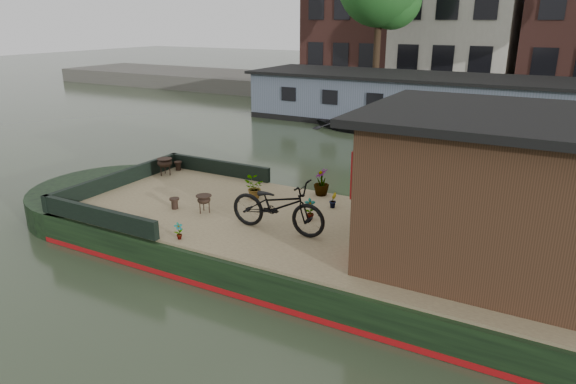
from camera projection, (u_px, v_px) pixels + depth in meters
The scene contains 18 objects.
ground at pixel (355, 267), 9.49m from camera, with size 120.00×120.00×0.00m, color #2C3723.
houseboat_hull at pixel (292, 239), 10.01m from camera, with size 14.01×4.02×0.60m.
houseboat_deck at pixel (357, 236), 9.29m from camera, with size 11.80×3.80×0.05m, color #908459.
bow_bulwark at pixel (146, 184), 11.54m from camera, with size 3.00×4.00×0.35m.
cabin at pixel (493, 189), 7.88m from camera, with size 4.00×3.50×2.42m.
bicycle at pixel (278, 206), 9.30m from camera, with size 0.65×1.87×0.98m, color black.
potted_plant_a at pixel (310, 209), 9.92m from camera, with size 0.22×0.15×0.43m, color brown.
potted_plant_b at pixel (333, 200), 10.58m from camera, with size 0.17×0.14×0.31m, color brown.
potted_plant_c at pixel (253, 188), 11.10m from camera, with size 0.43×0.37×0.48m, color #A24F2F.
potted_plant_d at pixel (321, 182), 11.29m from camera, with size 0.34×0.34×0.60m, color brown.
potted_plant_e at pixel (179, 231), 9.05m from camera, with size 0.16×0.11×0.31m, color brown.
brazier_front at pixel (204, 204), 10.31m from camera, with size 0.34×0.34×0.36m, color black, non-canonical shape.
brazier_rear at pixel (165, 167), 12.78m from camera, with size 0.39×0.39×0.42m, color black, non-canonical shape.
bollard_port at pixel (178, 166), 13.21m from camera, with size 0.20×0.20×0.23m, color black.
bollard_stbd at pixel (175, 203), 10.52m from camera, with size 0.20×0.20×0.23m, color black.
dinghy at pixel (349, 122), 21.16m from camera, with size 2.22×3.11×0.64m, color black.
far_houseboat at pixel (485, 107), 20.78m from camera, with size 20.40×4.40×2.11m.
quay at pixel (505, 99), 26.34m from camera, with size 60.00×6.00×0.90m, color #47443F.
Camera 1 is at (3.03, -8.08, 4.36)m, focal length 32.00 mm.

